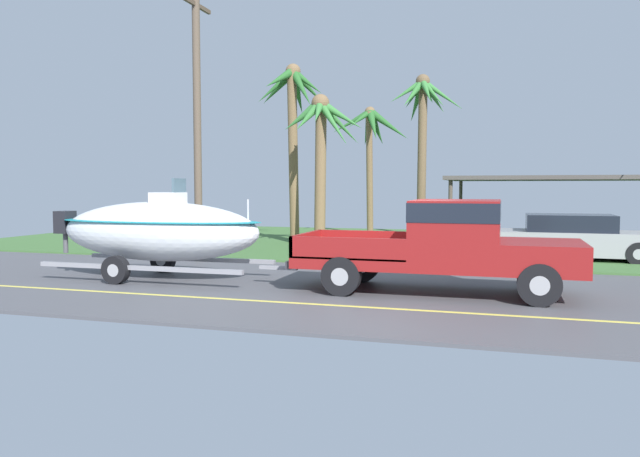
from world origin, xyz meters
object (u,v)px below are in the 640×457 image
(utility_pole, at_px, (197,118))
(palm_tree_near_left, at_px, (322,135))
(palm_tree_far_left, at_px, (293,109))
(parked_sedan_near, at_px, (575,238))
(carport_awning, at_px, (555,179))
(boat_on_trailer, at_px, (158,231))
(palm_tree_near_right, at_px, (372,136))
(palm_tree_far_right, at_px, (423,115))
(pickup_truck_towing, at_px, (454,242))

(utility_pole, bearing_deg, palm_tree_near_left, 48.07)
(palm_tree_far_left, bearing_deg, parked_sedan_near, -13.54)
(carport_awning, height_order, palm_tree_far_left, palm_tree_far_left)
(boat_on_trailer, distance_m, palm_tree_far_left, 10.00)
(palm_tree_near_left, xyz_separation_m, palm_tree_far_left, (-1.64, 1.60, 1.16))
(parked_sedan_near, bearing_deg, utility_pole, -166.99)
(parked_sedan_near, height_order, palm_tree_near_right, palm_tree_near_right)
(carport_awning, relative_size, palm_tree_near_left, 1.39)
(palm_tree_near_right, height_order, palm_tree_far_left, palm_tree_far_left)
(carport_awning, bearing_deg, boat_on_trailer, -131.10)
(palm_tree_near_left, distance_m, palm_tree_far_right, 7.37)
(pickup_truck_towing, relative_size, parked_sedan_near, 1.36)
(parked_sedan_near, distance_m, palm_tree_far_left, 11.03)
(pickup_truck_towing, distance_m, utility_pole, 9.74)
(utility_pole, bearing_deg, palm_tree_far_left, 74.55)
(palm_tree_near_right, relative_size, palm_tree_far_right, 0.80)
(palm_tree_far_right, relative_size, utility_pole, 0.85)
(parked_sedan_near, relative_size, palm_tree_near_left, 0.82)
(parked_sedan_near, bearing_deg, boat_on_trailer, -145.68)
(boat_on_trailer, height_order, palm_tree_far_left, palm_tree_far_left)
(parked_sedan_near, distance_m, palm_tree_near_left, 8.84)
(parked_sedan_near, distance_m, utility_pole, 12.02)
(parked_sedan_near, xyz_separation_m, utility_pole, (-11.16, -2.58, 3.65))
(palm_tree_near_left, relative_size, palm_tree_near_right, 0.94)
(parked_sedan_near, xyz_separation_m, palm_tree_near_left, (-8.16, 0.76, 3.32))
(pickup_truck_towing, xyz_separation_m, palm_tree_near_right, (-4.70, 13.67, 3.38))
(carport_awning, relative_size, palm_tree_near_right, 1.32)
(pickup_truck_towing, bearing_deg, parked_sedan_near, 66.15)
(carport_awning, bearing_deg, parked_sedan_near, -85.77)
(boat_on_trailer, bearing_deg, parked_sedan_near, 34.32)
(palm_tree_near_left, height_order, palm_tree_near_right, palm_tree_near_right)
(carport_awning, distance_m, palm_tree_near_right, 8.09)
(palm_tree_near_right, bearing_deg, boat_on_trailer, -99.37)
(palm_tree_far_left, distance_m, palm_tree_far_right, 6.68)
(pickup_truck_towing, bearing_deg, carport_awning, 76.32)
(pickup_truck_towing, relative_size, palm_tree_near_right, 1.05)
(carport_awning, distance_m, palm_tree_far_right, 6.81)
(parked_sedan_near, distance_m, palm_tree_near_right, 11.00)
(boat_on_trailer, height_order, utility_pole, utility_pole)
(palm_tree_far_right, bearing_deg, pickup_truck_towing, -79.90)
(pickup_truck_towing, relative_size, palm_tree_far_left, 0.88)
(boat_on_trailer, relative_size, parked_sedan_near, 1.45)
(palm_tree_far_right, bearing_deg, parked_sedan_near, -53.55)
(carport_awning, bearing_deg, palm_tree_near_right, 160.56)
(palm_tree_near_left, distance_m, palm_tree_near_right, 6.14)
(utility_pole, bearing_deg, carport_awning, 32.24)
(palm_tree_near_left, relative_size, palm_tree_far_left, 0.79)
(palm_tree_far_right, bearing_deg, utility_pole, -118.97)
(carport_awning, height_order, utility_pole, utility_pole)
(palm_tree_near_right, bearing_deg, pickup_truck_towing, -71.02)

